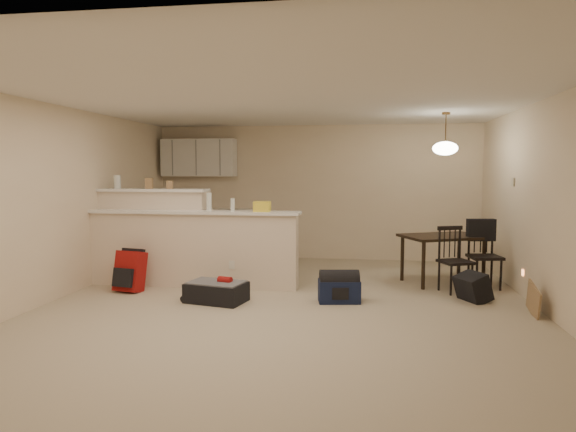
% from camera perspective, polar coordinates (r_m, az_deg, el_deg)
% --- Properties ---
extents(room, '(7.00, 7.02, 2.50)m').
position_cam_1_polar(room, '(6.17, -0.05, 1.27)').
color(room, '#B9AA8E').
rests_on(room, ground).
extents(breakfast_bar, '(3.08, 0.58, 1.39)m').
position_cam_1_polar(breakfast_bar, '(7.63, -12.10, -2.95)').
color(breakfast_bar, beige).
rests_on(breakfast_bar, ground).
extents(upper_cabinets, '(1.40, 0.34, 0.70)m').
position_cam_1_polar(upper_cabinets, '(9.92, -9.86, 6.39)').
color(upper_cabinets, white).
rests_on(upper_cabinets, room).
extents(kitchen_counter, '(1.80, 0.60, 0.90)m').
position_cam_1_polar(kitchen_counter, '(9.80, -8.86, -2.07)').
color(kitchen_counter, white).
rests_on(kitchen_counter, ground).
extents(thermostat, '(0.02, 0.12, 0.12)m').
position_cam_1_polar(thermostat, '(7.91, 23.71, 3.49)').
color(thermostat, beige).
rests_on(thermostat, room).
extents(jar, '(0.10, 0.10, 0.20)m').
position_cam_1_polar(jar, '(8.09, -18.44, 3.61)').
color(jar, silver).
rests_on(jar, breakfast_bar).
extents(cereal_box, '(0.10, 0.07, 0.16)m').
position_cam_1_polar(cereal_box, '(7.87, -15.18, 3.52)').
color(cereal_box, '#A07D52').
rests_on(cereal_box, breakfast_bar).
extents(small_box, '(0.08, 0.06, 0.12)m').
position_cam_1_polar(small_box, '(7.75, -13.00, 3.40)').
color(small_box, '#A07D52').
rests_on(small_box, breakfast_bar).
extents(bottle_a, '(0.07, 0.07, 0.26)m').
position_cam_1_polar(bottle_a, '(7.33, -8.76, 1.58)').
color(bottle_a, silver).
rests_on(bottle_a, breakfast_bar).
extents(bottle_b, '(0.06, 0.06, 0.18)m').
position_cam_1_polar(bottle_b, '(7.24, -6.17, 1.25)').
color(bottle_b, silver).
rests_on(bottle_b, breakfast_bar).
extents(bag_lump, '(0.22, 0.18, 0.14)m').
position_cam_1_polar(bag_lump, '(7.15, -2.90, 1.06)').
color(bag_lump, '#A07D52').
rests_on(bag_lump, breakfast_bar).
extents(dining_table, '(1.35, 1.16, 0.71)m').
position_cam_1_polar(dining_table, '(7.90, 16.81, -2.68)').
color(dining_table, black).
rests_on(dining_table, ground).
extents(pendant_lamp, '(0.36, 0.36, 0.62)m').
position_cam_1_polar(pendant_lamp, '(7.84, 17.07, 7.27)').
color(pendant_lamp, brown).
rests_on(pendant_lamp, room).
extents(dining_chair_near, '(0.51, 0.50, 0.90)m').
position_cam_1_polar(dining_chair_near, '(7.36, 18.14, -4.65)').
color(dining_chair_near, black).
rests_on(dining_chair_near, ground).
extents(dining_chair_far, '(0.47, 0.46, 0.95)m').
position_cam_1_polar(dining_chair_far, '(7.75, 21.03, -4.06)').
color(dining_chair_far, black).
rests_on(dining_chair_far, ground).
extents(suitcase, '(0.80, 0.61, 0.24)m').
position_cam_1_polar(suitcase, '(6.63, -7.95, -8.39)').
color(suitcase, black).
rests_on(suitcase, ground).
extents(red_backpack, '(0.41, 0.30, 0.55)m').
position_cam_1_polar(red_backpack, '(7.42, -17.14, -5.90)').
color(red_backpack, maroon).
rests_on(red_backpack, ground).
extents(navy_duffel, '(0.56, 0.36, 0.28)m').
position_cam_1_polar(navy_duffel, '(6.58, 5.70, -8.30)').
color(navy_duffel, '#131C3B').
rests_on(navy_duffel, ground).
extents(black_daypack, '(0.42, 0.47, 0.34)m').
position_cam_1_polar(black_daypack, '(7.00, 19.85, -7.51)').
color(black_daypack, black).
rests_on(black_daypack, ground).
extents(cardboard_sheet, '(0.03, 0.46, 0.35)m').
position_cam_1_polar(cardboard_sheet, '(6.59, 25.62, -8.46)').
color(cardboard_sheet, '#A07D52').
rests_on(cardboard_sheet, ground).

